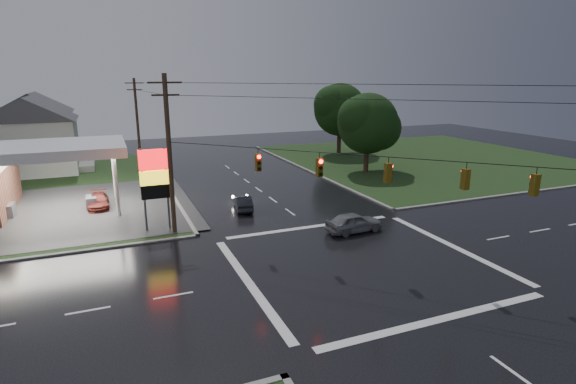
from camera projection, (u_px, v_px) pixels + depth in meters
name	position (u px, v px, depth m)	size (l,w,h in m)	color
ground	(360.00, 262.00, 26.89)	(120.00, 120.00, 0.00)	black
grass_ne	(427.00, 159.00, 59.68)	(36.00, 36.00, 0.08)	#1D3216
pylon_sign	(154.00, 176.00, 31.42)	(2.00, 0.35, 6.00)	#59595E
utility_pole_nw	(169.00, 153.00, 30.46)	(2.20, 0.32, 11.00)	#382619
utility_pole_n	(137.00, 119.00, 56.04)	(2.20, 0.32, 10.50)	#382619
traffic_signals	(365.00, 156.00, 25.24)	(26.87, 26.87, 1.47)	black
house_near	(33.00, 134.00, 50.32)	(11.05, 8.48, 8.60)	silver
house_far	(36.00, 124.00, 60.70)	(11.05, 8.48, 8.60)	silver
tree_ne_near	(369.00, 124.00, 50.35)	(7.99, 6.80, 8.98)	black
tree_ne_far	(341.00, 110.00, 62.04)	(8.46, 7.20, 9.80)	black
car_north	(243.00, 203.00, 37.23)	(1.29, 3.70, 1.22)	black
car_crossing	(354.00, 222.00, 31.96)	(1.68, 4.16, 1.42)	slate
car_pump	(98.00, 201.00, 37.72)	(1.65, 4.07, 1.18)	#561913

